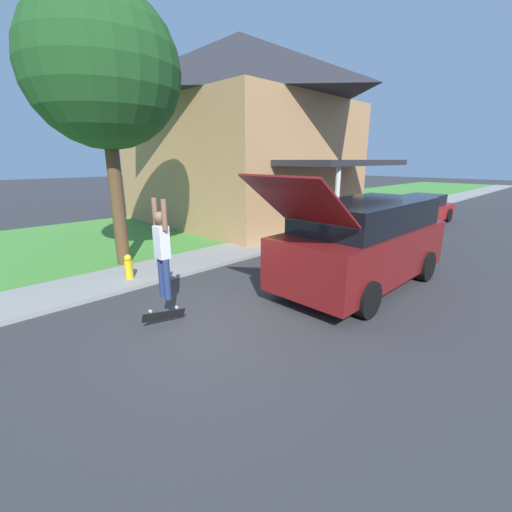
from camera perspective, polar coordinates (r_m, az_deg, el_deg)
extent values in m
plane|color=#333335|center=(6.61, -7.16, -11.24)|extent=(120.00, 120.00, 0.00)
cube|color=#478E38|center=(16.17, -7.86, 5.12)|extent=(10.00, 80.00, 0.08)
cube|color=gray|center=(12.99, 3.99, 2.67)|extent=(1.80, 80.00, 0.10)
cube|color=tan|center=(17.29, -2.58, 14.99)|extent=(9.08, 7.87, 5.36)
pyramid|color=#28282D|center=(17.74, -2.77, 28.65)|extent=(9.88, 8.67, 3.03)
cube|color=#28282D|center=(13.67, 14.14, 14.86)|extent=(2.60, 5.51, 0.20)
cylinder|color=silver|center=(11.52, 13.21, 7.59)|extent=(0.16, 0.16, 2.70)
cylinder|color=brown|center=(10.31, -22.22, 9.62)|extent=(0.36, 0.36, 4.02)
sphere|color=#1E4C1E|center=(10.50, -24.14, 26.47)|extent=(3.87, 3.87, 3.87)
cube|color=maroon|center=(8.58, 17.30, 0.68)|extent=(2.03, 4.91, 1.14)
cube|color=black|center=(8.51, 18.18, 6.63)|extent=(1.87, 3.83, 0.64)
cylinder|color=black|center=(10.45, 16.37, 0.65)|extent=(0.24, 0.75, 0.75)
cylinder|color=black|center=(9.71, 26.41, -1.52)|extent=(0.24, 0.75, 0.75)
cylinder|color=black|center=(8.01, 5.64, -3.34)|extent=(0.24, 0.75, 0.75)
cylinder|color=black|center=(7.02, 18.06, -6.88)|extent=(0.24, 0.75, 0.75)
cube|color=maroon|center=(6.24, 7.25, 9.06)|extent=(1.78, 1.34, 0.95)
cube|color=maroon|center=(18.55, 25.90, 6.57)|extent=(1.73, 4.15, 0.67)
cube|color=black|center=(18.38, 26.01, 8.36)|extent=(1.52, 2.16, 0.52)
cylinder|color=black|center=(20.02, 24.82, 6.71)|extent=(0.20, 0.67, 0.67)
cylinder|color=black|center=(19.51, 29.38, 5.94)|extent=(0.20, 0.67, 0.67)
cylinder|color=black|center=(17.72, 21.92, 6.03)|extent=(0.20, 0.67, 0.67)
cylinder|color=black|center=(17.15, 27.00, 5.16)|extent=(0.20, 0.67, 0.67)
cylinder|color=navy|center=(6.66, -15.39, -3.42)|extent=(0.13, 0.13, 0.78)
cylinder|color=navy|center=(6.52, -14.64, -3.79)|extent=(0.13, 0.13, 0.78)
cube|color=silver|center=(6.40, -15.45, 2.23)|extent=(0.25, 0.20, 0.60)
sphere|color=brown|center=(6.32, -15.75, 6.17)|extent=(0.22, 0.22, 0.22)
cylinder|color=brown|center=(6.45, -16.50, 6.90)|extent=(0.09, 0.09, 0.53)
cylinder|color=brown|center=(6.17, -15.06, 6.64)|extent=(0.09, 0.09, 0.53)
cube|color=black|center=(6.65, -15.09, -9.51)|extent=(0.26, 0.78, 0.27)
cylinder|color=silver|center=(6.70, -13.11, -8.32)|extent=(0.03, 0.06, 0.06)
cylinder|color=silver|center=(6.84, -13.38, -9.44)|extent=(0.03, 0.06, 0.06)
cylinder|color=silver|center=(6.55, -17.20, -8.79)|extent=(0.03, 0.06, 0.06)
cylinder|color=silver|center=(6.69, -17.40, -9.92)|extent=(0.03, 0.06, 0.06)
cylinder|color=gold|center=(9.17, -20.42, -2.12)|extent=(0.20, 0.20, 0.46)
sphere|color=gold|center=(9.09, -20.60, -0.31)|extent=(0.18, 0.18, 0.18)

